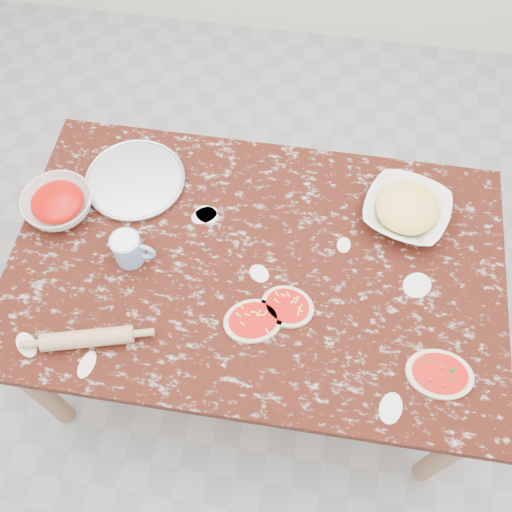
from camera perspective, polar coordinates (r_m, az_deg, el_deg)
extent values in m
plane|color=gray|center=(2.58, 0.00, -8.65)|extent=(4.00, 4.00, 0.00)
cube|color=black|center=(1.91, 0.00, -1.02)|extent=(1.60, 1.00, 0.04)
cube|color=#926E52|center=(1.96, 0.00, -1.84)|extent=(1.50, 0.90, 0.08)
cylinder|color=#926E52|center=(2.28, -20.36, -12.19)|extent=(0.07, 0.07, 0.71)
cylinder|color=#926E52|center=(2.19, 18.06, -17.94)|extent=(0.07, 0.07, 0.71)
cylinder|color=#926E52|center=(2.59, -14.54, 5.41)|extent=(0.07, 0.07, 0.71)
cylinder|color=#926E52|center=(2.51, 18.01, 1.15)|extent=(0.07, 0.07, 0.71)
cylinder|color=#B2B2B7|center=(2.11, -11.67, 7.22)|extent=(0.36, 0.36, 0.01)
imported|color=white|center=(2.08, -18.69, 4.79)|extent=(0.31, 0.31, 0.07)
imported|color=white|center=(2.02, 14.39, 4.25)|extent=(0.34, 0.34, 0.07)
cylinder|color=#79A0E2|center=(1.90, -12.41, 0.67)|extent=(0.10, 0.10, 0.11)
torus|color=#79A0E2|center=(1.88, -10.82, 0.39)|extent=(0.08, 0.02, 0.08)
cylinder|color=silver|center=(1.87, -12.63, 1.26)|extent=(0.08, 0.08, 0.01)
ellipsoid|color=beige|center=(1.80, -0.29, -6.36)|extent=(0.22, 0.20, 0.01)
ellipsoid|color=red|center=(1.79, -0.29, -6.26)|extent=(0.18, 0.16, 0.00)
ellipsoid|color=beige|center=(1.82, 3.07, -4.96)|extent=(0.19, 0.17, 0.01)
ellipsoid|color=red|center=(1.81, 3.09, -4.85)|extent=(0.15, 0.14, 0.00)
ellipsoid|color=beige|center=(1.82, 17.42, -10.93)|extent=(0.20, 0.15, 0.01)
ellipsoid|color=red|center=(1.82, 17.50, -10.85)|extent=(0.17, 0.13, 0.00)
cylinder|color=tan|center=(1.83, -16.10, -7.73)|extent=(0.28, 0.12, 0.05)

